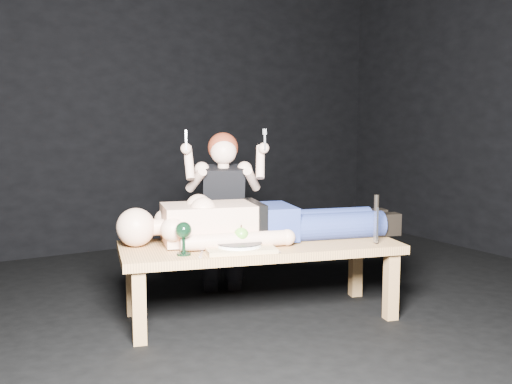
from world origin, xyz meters
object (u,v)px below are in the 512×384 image
Objects in this scene: goblet at (184,238)px; carving_knife at (376,220)px; lying_man at (265,217)px; kneeling_woman at (222,211)px; table at (260,280)px; serving_tray at (239,248)px.

carving_knife is at bearing -15.88° from goblet.
carving_knife reaches higher than lying_man.
goblet is at bearing -108.87° from kneeling_woman.
lying_man is at bearing 12.25° from goblet.
kneeling_woman reaches higher than carving_knife.
goblet reaches higher than table.
goblet reaches higher than serving_tray.
goblet is (-0.32, 0.05, 0.08)m from serving_tray.
kneeling_woman is 0.74m from serving_tray.
table is 0.68m from kneeling_woman.
carving_knife is (0.57, -0.36, 0.37)m from table.
carving_knife is (0.77, -0.26, 0.13)m from serving_tray.
lying_man is 6.01× the size of carving_knife.
table is 8.95× the size of goblet.
goblet is at bearing 171.82° from serving_tray.
serving_tray is at bearing -132.93° from lying_man.
table is 0.38m from lying_man.
serving_tray is at bearing -87.48° from kneeling_woman.
serving_tray is (-0.20, -0.10, 0.24)m from table.
kneeling_woman is 2.94× the size of serving_tray.
lying_man is 4.60× the size of serving_tray.
kneeling_woman is at bearing 107.16° from lying_man.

